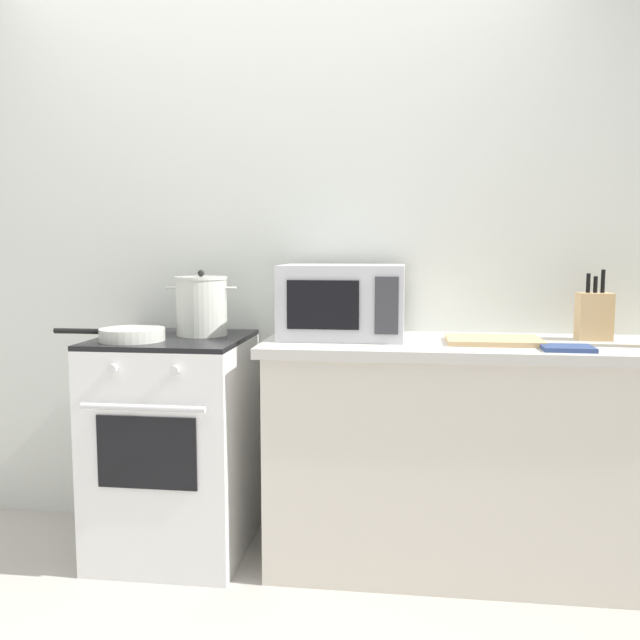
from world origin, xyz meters
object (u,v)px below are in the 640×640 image
object	(u,v)px
stock_pot	(202,306)
oven_mitt	(567,348)
knife_block	(594,316)
frying_pan	(131,334)
microwave	(343,301)
cutting_board	(493,340)
stove	(175,445)

from	to	relation	value
stock_pot	oven_mitt	distance (m)	1.46
knife_block	oven_mitt	world-z (taller)	knife_block
frying_pan	microwave	world-z (taller)	microwave
stock_pot	knife_block	xyz separation A→B (m)	(1.61, 0.07, -0.03)
stock_pot	cutting_board	size ratio (longest dim) A/B	0.84
stock_pot	cutting_board	distance (m)	1.20
stove	stock_pot	world-z (taller)	stock_pot
frying_pan	cutting_board	size ratio (longest dim) A/B	1.27
cutting_board	oven_mitt	xyz separation A→B (m)	(0.24, -0.16, -0.00)
stove	frying_pan	world-z (taller)	frying_pan
microwave	knife_block	xyz separation A→B (m)	(1.01, 0.06, -0.05)
frying_pan	oven_mitt	world-z (taller)	frying_pan
cutting_board	knife_block	bearing A→B (deg)	18.87
frying_pan	microwave	size ratio (longest dim) A/B	0.91
stove	knife_block	xyz separation A→B (m)	(1.71, 0.14, 0.56)
stock_pot	knife_block	distance (m)	1.61
cutting_board	oven_mitt	distance (m)	0.29
knife_block	oven_mitt	xyz separation A→B (m)	(-0.17, -0.30, -0.09)
stove	stock_pot	bearing A→B (deg)	35.69
stove	stock_pot	distance (m)	0.60
stock_pot	cutting_board	xyz separation A→B (m)	(1.20, -0.07, -0.12)
oven_mitt	stock_pot	bearing A→B (deg)	170.72
stove	microwave	xyz separation A→B (m)	(0.70, 0.08, 0.61)
frying_pan	knife_block	size ratio (longest dim) A/B	1.62
stock_pot	knife_block	bearing A→B (deg)	2.32
frying_pan	knife_block	bearing A→B (deg)	8.23
stove	knife_block	distance (m)	1.81
microwave	cutting_board	size ratio (longest dim) A/B	1.39
cutting_board	frying_pan	bearing A→B (deg)	-174.96
stove	frying_pan	xyz separation A→B (m)	(-0.13, -0.12, 0.48)
microwave	knife_block	bearing A→B (deg)	3.52
microwave	stove	bearing A→B (deg)	-173.59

